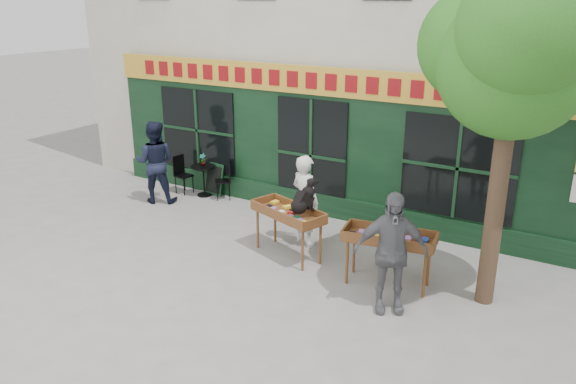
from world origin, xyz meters
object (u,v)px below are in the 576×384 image
Objects in this scene: dog at (303,195)px; bistro_table at (204,175)px; book_cart_center at (288,215)px; book_cart_right at (389,240)px; man_right at (390,252)px; man_left at (155,162)px; woman at (305,200)px.

bistro_table is (-3.88, 1.93, -0.75)m from dog.
book_cart_center is at bearing -27.97° from bistro_table.
dog is 0.79× the size of bistro_table.
book_cart_right is 5.92m from bistro_table.
man_right is at bearing -77.04° from book_cart_right.
book_cart_center is 0.83× the size of man_left.
man_left reaches higher than book_cart_center.
book_cart_center is at bearing -169.59° from dog.
woman reaches higher than book_cart_center.
bistro_table is at bearing 170.57° from book_cart_center.
book_cart_right reaches higher than bistro_table.
woman is at bearing -19.15° from bistro_table.
book_cart_center is at bearing 167.81° from book_cart_right.
dog reaches higher than book_cart_center.
dog is 0.31× the size of man_right.
man_right is at bearing 165.52° from woman.
man_left is (-0.70, -0.90, 0.44)m from bistro_table.
book_cart_right is at bearing 15.20° from book_cart_center.
dog reaches higher than book_cart_right.
woman reaches higher than bistro_table.
book_cart_right is (2.04, -0.77, -0.09)m from woman.
man_left reaches higher than bistro_table.
woman is at bearing 150.47° from book_cart_right.
dog is at bearing 135.11° from woman.
man_left reaches higher than dog.
man_right is 6.50m from bistro_table.
bistro_table is (-3.53, 1.23, -0.37)m from woman.
woman is 2.18m from book_cart_right.
book_cart_right is (2.04, -0.12, 0.00)m from book_cart_center.
man_right is at bearing -1.86° from book_cart_center.
dog is 0.31× the size of man_left.
book_cart_right is 0.82m from man_right.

